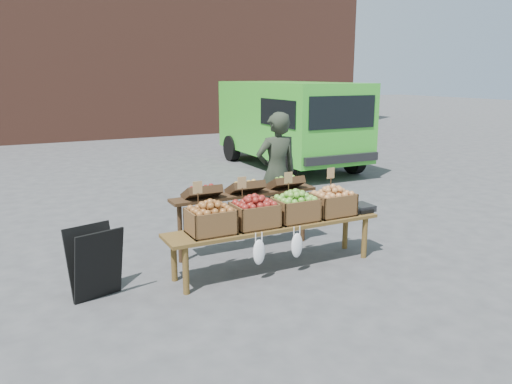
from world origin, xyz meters
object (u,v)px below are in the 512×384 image
crate_russet_pears (255,215)px  crate_red_apples (295,209)px  weighing_scale (359,208)px  vendor (277,173)px  chalkboard_sign (95,263)px  delivery_van (289,125)px  back_table (245,213)px  crate_green_apples (332,204)px  display_bench (275,246)px  crate_golden_apples (211,221)px

crate_russet_pears → crate_red_apples: bearing=0.0°
crate_russet_pears → weighing_scale: 1.53m
vendor → chalkboard_sign: size_ratio=2.29×
delivery_van → vendor: 5.39m
delivery_van → weighing_scale: delivery_van is taller
chalkboard_sign → crate_russet_pears: bearing=-19.7°
back_table → crate_green_apples: (0.87, -0.72, 0.19)m
crate_russet_pears → display_bench: bearing=0.0°
delivery_van → weighing_scale: (-2.43, -5.84, -0.45)m
crate_golden_apples → crate_green_apples: 1.65m
display_bench → crate_red_apples: crate_red_apples is taller
crate_russet_pears → crate_golden_apples: bearing=180.0°
back_table → crate_green_apples: 1.15m
delivery_van → back_table: delivery_van is taller
crate_golden_apples → crate_red_apples: same height
crate_russet_pears → crate_green_apples: same height
crate_green_apples → weighing_scale: crate_green_apples is taller
vendor → crate_green_apples: vendor is taller
delivery_van → vendor: bearing=-122.1°
weighing_scale → crate_golden_apples: bearing=180.0°
chalkboard_sign → crate_golden_apples: 1.29m
crate_red_apples → weighing_scale: size_ratio=1.47×
crate_golden_apples → crate_red_apples: size_ratio=1.00×
delivery_van → crate_russet_pears: delivery_van is taller
display_bench → crate_russet_pears: bearing=180.0°
chalkboard_sign → crate_russet_pears: (1.79, -0.15, 0.32)m
vendor → weighing_scale: vendor is taller
delivery_van → crate_green_apples: delivery_van is taller
delivery_van → display_bench: 6.94m
delivery_van → crate_russet_pears: (-3.95, -5.84, -0.35)m
crate_russet_pears → crate_green_apples: 1.10m
display_bench → crate_golden_apples: crate_golden_apples is taller
vendor → back_table: vendor is taller
delivery_van → crate_green_apples: bearing=-115.3°
chalkboard_sign → crate_green_apples: bearing=-17.9°
crate_red_apples → chalkboard_sign: bearing=176.4°
display_bench → weighing_scale: size_ratio=7.94×
back_table → crate_red_apples: back_table is taller
crate_red_apples → crate_green_apples: same height
back_table → crate_red_apples: bearing=-66.0°
delivery_van → back_table: (-3.72, -5.12, -0.54)m
chalkboard_sign → crate_russet_pears: size_ratio=1.56×
crate_golden_apples → crate_green_apples: (1.65, 0.00, 0.00)m
display_bench → crate_russet_pears: 0.51m
chalkboard_sign → back_table: bearing=0.8°
back_table → crate_green_apples: size_ratio=4.20×
vendor → display_bench: 1.63m
back_table → crate_russet_pears: back_table is taller
vendor → crate_red_apples: (-0.48, -1.31, -0.18)m
back_table → weighing_scale: bearing=-29.0°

